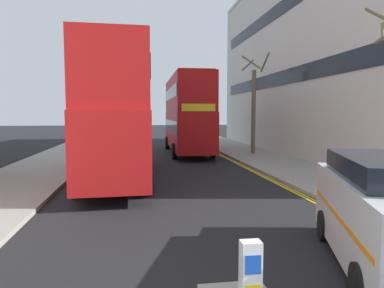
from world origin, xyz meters
TOP-DOWN VIEW (x-y plane):
  - sidewalk_right at (6.50, 16.00)m, footprint 4.00×80.00m
  - sidewalk_left at (-6.50, 16.00)m, footprint 4.00×80.00m
  - kerb_line_outer at (4.40, 14.00)m, footprint 0.10×56.00m
  - kerb_line_inner at (4.24, 14.00)m, footprint 0.10×56.00m
  - keep_left_bollard at (0.00, 2.52)m, footprint 0.36×0.28m
  - double_decker_bus_away at (-2.49, 14.07)m, footprint 3.03×10.87m
  - double_decker_bus_oncoming at (2.12, 23.86)m, footprint 2.91×10.84m
  - street_tree_near at (6.56, 21.85)m, footprint 1.80×1.83m
  - street_tree_mid at (5.90, 34.02)m, footprint 1.64×1.84m
  - townhouse_terrace_right at (13.50, 22.94)m, footprint 10.08×28.00m

SIDE VIEW (x-z plane):
  - kerb_line_outer at x=4.40m, z-range 0.00..0.01m
  - kerb_line_inner at x=4.24m, z-range 0.00..0.01m
  - sidewalk_right at x=6.50m, z-range 0.00..0.14m
  - sidewalk_left at x=-6.50m, z-range 0.00..0.14m
  - keep_left_bollard at x=0.00m, z-range 0.05..1.16m
  - double_decker_bus_away at x=-2.49m, z-range 0.21..5.85m
  - double_decker_bus_oncoming at x=2.12m, z-range 0.21..5.85m
  - street_tree_mid at x=5.90m, z-range -0.02..6.91m
  - street_tree_near at x=6.56m, z-range -0.01..6.92m
  - townhouse_terrace_right at x=13.50m, z-range 0.00..14.27m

